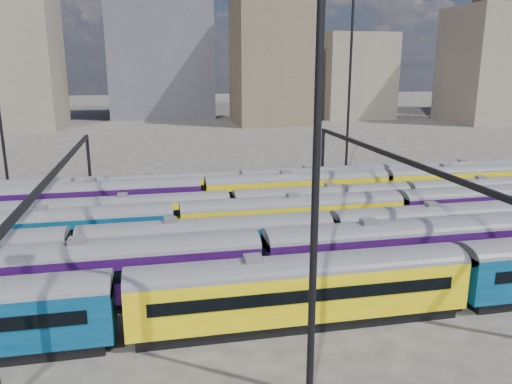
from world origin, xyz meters
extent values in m
plane|color=#3E3934|center=(0.00, 0.00, 0.00)|extent=(500.00, 500.00, 0.00)
cube|color=black|center=(-3.43, -15.00, 0.38)|extent=(20.53, 2.66, 0.76)
cube|color=#CDB108|center=(-3.43, -15.00, 2.32)|extent=(21.61, 3.13, 3.13)
cylinder|color=#4C4C51|center=(-3.43, -15.00, 3.89)|extent=(21.61, 3.13, 3.13)
cube|color=black|center=(-3.43, -16.59, 2.70)|extent=(19.01, 0.06, 0.81)
cube|color=black|center=(-3.43, -13.41, 2.70)|extent=(19.01, 0.06, 0.81)
cube|color=slate|center=(-3.43, -15.00, 4.72)|extent=(1.08, 0.97, 0.38)
cube|color=black|center=(-16.40, -10.00, 0.39)|extent=(21.27, 2.76, 0.78)
cube|color=#22083B|center=(-16.40, -10.00, 2.41)|extent=(22.39, 3.25, 3.25)
cylinder|color=#4C4C51|center=(-16.40, -10.00, 4.03)|extent=(22.39, 3.25, 3.25)
cube|color=black|center=(-16.40, -11.64, 2.80)|extent=(19.70, 0.06, 0.84)
cube|color=black|center=(-16.40, -8.36, 2.80)|extent=(19.70, 0.06, 0.84)
cube|color=slate|center=(-16.40, -10.00, 4.89)|extent=(1.12, 1.01, 0.39)
cube|color=black|center=(6.59, -10.00, 0.39)|extent=(21.27, 2.76, 0.78)
cube|color=#22083B|center=(6.59, -10.00, 2.41)|extent=(22.39, 3.25, 3.25)
cylinder|color=#4C4C51|center=(6.59, -10.00, 4.03)|extent=(22.39, 3.25, 3.25)
cube|color=black|center=(6.59, -11.64, 2.80)|extent=(19.70, 0.06, 0.84)
cube|color=black|center=(6.59, -8.36, 2.80)|extent=(19.70, 0.06, 0.84)
cube|color=slate|center=(6.59, -10.00, 4.89)|extent=(1.12, 1.01, 0.39)
cube|color=black|center=(-8.18, -5.00, 0.35)|extent=(19.12, 2.48, 0.70)
cube|color=navy|center=(-8.18, -5.00, 2.16)|extent=(20.13, 2.92, 2.92)
cylinder|color=#4C4C51|center=(-8.18, -5.00, 3.62)|extent=(20.13, 2.92, 2.92)
cube|color=black|center=(-8.18, -6.48, 2.51)|extent=(17.71, 0.06, 0.75)
cube|color=black|center=(-8.18, -3.52, 2.51)|extent=(17.71, 0.06, 0.75)
cube|color=slate|center=(-8.18, -5.00, 4.40)|extent=(1.01, 0.91, 0.35)
cube|color=black|center=(12.55, -5.00, 0.35)|extent=(19.12, 2.48, 0.70)
cube|color=#CDB108|center=(12.55, -5.00, 2.16)|extent=(20.13, 2.92, 2.92)
cylinder|color=#4C4C51|center=(12.55, -5.00, 3.62)|extent=(20.13, 2.92, 2.92)
cube|color=black|center=(12.55, -6.48, 2.51)|extent=(17.71, 0.06, 0.75)
cube|color=black|center=(12.55, -3.52, 2.51)|extent=(17.71, 0.06, 0.75)
cube|color=slate|center=(12.55, -5.00, 4.40)|extent=(1.01, 0.91, 0.35)
cube|color=black|center=(-21.12, 0.00, 0.36)|extent=(19.72, 2.56, 0.73)
cube|color=navy|center=(-21.12, 0.00, 2.23)|extent=(20.76, 3.01, 3.01)
cylinder|color=#4C4C51|center=(-21.12, 0.00, 3.74)|extent=(20.76, 3.01, 3.01)
cube|color=black|center=(-21.12, -1.52, 2.59)|extent=(18.26, 0.06, 0.78)
cube|color=black|center=(-21.12, 1.52, 2.59)|extent=(18.26, 0.06, 0.78)
cube|color=slate|center=(-21.12, 0.00, 4.54)|extent=(1.04, 0.93, 0.36)
cube|color=black|center=(0.24, 0.00, 0.36)|extent=(19.72, 2.56, 0.73)
cube|color=#CDB108|center=(0.24, 0.00, 2.23)|extent=(20.76, 3.01, 3.01)
cylinder|color=#4C4C51|center=(0.24, 0.00, 3.74)|extent=(20.76, 3.01, 3.01)
cube|color=black|center=(0.24, -1.52, 2.59)|extent=(18.26, 0.06, 0.78)
cube|color=black|center=(0.24, 1.52, 2.59)|extent=(18.26, 0.06, 0.78)
cube|color=slate|center=(0.24, 0.00, 4.54)|extent=(1.04, 0.93, 0.36)
cube|color=black|center=(21.59, 0.00, 0.36)|extent=(19.72, 2.56, 0.73)
cube|color=#22083B|center=(21.59, 0.00, 2.23)|extent=(20.76, 3.01, 3.01)
cylinder|color=#4C4C51|center=(21.59, 0.00, 3.74)|extent=(20.76, 3.01, 3.01)
cube|color=black|center=(21.59, -1.52, 2.59)|extent=(18.26, 0.06, 0.78)
cube|color=black|center=(21.59, 1.52, 2.59)|extent=(18.26, 0.06, 0.78)
cube|color=slate|center=(21.59, 0.00, 4.54)|extent=(1.04, 0.93, 0.36)
cube|color=black|center=(-14.38, 5.00, 0.33)|extent=(17.70, 2.30, 0.65)
cube|color=#CDB108|center=(-14.38, 5.00, 2.00)|extent=(18.63, 2.70, 2.70)
cylinder|color=#4C4C51|center=(-14.38, 5.00, 3.35)|extent=(18.63, 2.70, 2.70)
cube|color=black|center=(-14.38, 3.63, 2.33)|extent=(16.40, 0.06, 0.70)
cube|color=black|center=(-14.38, 6.37, 2.33)|extent=(16.40, 0.06, 0.70)
cube|color=slate|center=(-14.38, 5.00, 4.07)|extent=(0.93, 0.84, 0.33)
cube|color=black|center=(4.85, 5.00, 0.33)|extent=(17.70, 2.30, 0.65)
cube|color=#22083B|center=(4.85, 5.00, 2.00)|extent=(18.63, 2.70, 2.70)
cylinder|color=#4C4C51|center=(4.85, 5.00, 3.35)|extent=(18.63, 2.70, 2.70)
cube|color=black|center=(4.85, 3.63, 2.33)|extent=(16.40, 0.06, 0.70)
cube|color=black|center=(4.85, 6.37, 2.33)|extent=(16.40, 0.06, 0.70)
cube|color=slate|center=(4.85, 5.00, 4.07)|extent=(0.93, 0.84, 0.33)
cube|color=black|center=(24.08, 5.00, 0.33)|extent=(17.70, 2.30, 0.65)
cube|color=#CDB108|center=(24.08, 5.00, 2.00)|extent=(18.63, 2.70, 2.70)
cylinder|color=#4C4C51|center=(24.08, 5.00, 3.35)|extent=(18.63, 2.70, 2.70)
cube|color=black|center=(24.08, 3.63, 2.33)|extent=(16.40, 0.06, 0.70)
cube|color=black|center=(24.08, 6.37, 2.33)|extent=(16.40, 0.06, 0.70)
cube|color=slate|center=(24.08, 5.00, 4.07)|extent=(0.93, 0.84, 0.33)
cube|color=black|center=(-17.85, 10.00, 0.36)|extent=(19.79, 2.57, 0.73)
cube|color=#22083B|center=(-17.85, 10.00, 2.24)|extent=(20.83, 3.02, 3.02)
cylinder|color=#4C4C51|center=(-17.85, 10.00, 3.75)|extent=(20.83, 3.02, 3.02)
cube|color=black|center=(-17.85, 8.47, 2.60)|extent=(18.33, 0.06, 0.78)
cube|color=black|center=(-17.85, 11.53, 2.60)|extent=(18.33, 0.06, 0.78)
cube|color=slate|center=(-17.85, 10.00, 4.55)|extent=(1.04, 0.94, 0.36)
cube|color=black|center=(3.58, 10.00, 0.36)|extent=(19.79, 2.57, 0.73)
cube|color=#CDB108|center=(3.58, 10.00, 2.24)|extent=(20.83, 3.02, 3.02)
cylinder|color=#4C4C51|center=(3.58, 10.00, 3.75)|extent=(20.83, 3.02, 3.02)
cube|color=black|center=(3.58, 8.47, 2.60)|extent=(18.33, 0.06, 0.78)
cube|color=black|center=(3.58, 11.53, 2.60)|extent=(18.33, 0.06, 0.78)
cube|color=slate|center=(3.58, 10.00, 4.55)|extent=(1.04, 0.94, 0.36)
cube|color=black|center=(25.01, 10.00, 0.36)|extent=(19.79, 2.57, 0.73)
cube|color=#CDB108|center=(25.01, 10.00, 2.24)|extent=(20.83, 3.02, 3.02)
cylinder|color=#4C4C51|center=(25.01, 10.00, 3.75)|extent=(20.83, 3.02, 3.02)
cube|color=black|center=(25.01, 8.47, 2.60)|extent=(18.33, 0.06, 0.78)
cube|color=black|center=(25.01, 11.53, 2.60)|extent=(18.33, 0.06, 0.78)
cube|color=slate|center=(25.01, 10.00, 4.55)|extent=(1.04, 0.94, 0.36)
cube|color=black|center=(-11.66, 15.00, 0.32)|extent=(17.28, 2.24, 0.64)
cube|color=#CDB108|center=(-11.66, 15.00, 1.96)|extent=(18.19, 2.64, 2.64)
cylinder|color=#4C4C51|center=(-11.66, 15.00, 3.27)|extent=(18.19, 2.64, 2.64)
cube|color=black|center=(-11.66, 13.66, 2.27)|extent=(16.00, 0.06, 0.68)
cube|color=black|center=(-11.66, 16.34, 2.27)|extent=(16.00, 0.06, 0.68)
cube|color=slate|center=(-11.66, 15.00, 3.98)|extent=(0.91, 0.82, 0.32)
cube|color=black|center=(7.13, 15.00, 0.32)|extent=(17.28, 2.24, 0.64)
cube|color=#22083B|center=(7.13, 15.00, 1.96)|extent=(18.19, 2.64, 2.64)
cylinder|color=#4C4C51|center=(7.13, 15.00, 3.27)|extent=(18.19, 2.64, 2.64)
cube|color=black|center=(7.13, 13.66, 2.27)|extent=(16.00, 0.06, 0.68)
cube|color=black|center=(7.13, 16.34, 2.27)|extent=(16.00, 0.06, 0.68)
cube|color=slate|center=(7.13, 15.00, 3.98)|extent=(0.91, 0.82, 0.32)
cube|color=black|center=(25.92, 15.00, 0.32)|extent=(17.28, 2.24, 0.64)
cube|color=#22083B|center=(25.92, 15.00, 1.96)|extent=(18.19, 2.64, 2.64)
cylinder|color=#4C4C51|center=(25.92, 15.00, 3.27)|extent=(18.19, 2.64, 2.64)
cube|color=black|center=(25.92, 13.66, 2.27)|extent=(16.00, 0.06, 0.68)
cube|color=black|center=(25.92, 16.34, 2.27)|extent=(16.00, 0.06, 0.68)
cube|color=slate|center=(25.92, 15.00, 3.98)|extent=(0.91, 0.82, 0.32)
cube|color=black|center=(-20.00, 20.00, 4.00)|extent=(0.35, 0.35, 8.00)
cube|color=black|center=(-20.00, 0.00, 7.80)|extent=(0.30, 40.00, 0.45)
cube|color=black|center=(10.00, 20.00, 4.00)|extent=(0.35, 0.35, 8.00)
cube|color=black|center=(10.00, 0.00, 7.80)|extent=(0.30, 40.00, 0.45)
cylinder|color=black|center=(-5.00, -22.00, 12.50)|extent=(0.36, 0.36, 25.00)
cylinder|color=black|center=(15.00, 24.00, 12.50)|extent=(0.36, 0.36, 25.00)
cube|color=#38383F|center=(-8.81, 123.01, 17.41)|extent=(31.45, 23.82, 34.83)
cube|color=brown|center=(20.99, 97.07, 16.99)|extent=(20.53, 21.40, 33.97)
cube|color=#665B4C|center=(50.05, 108.48, 12.82)|extent=(21.40, 20.66, 25.64)
cube|color=#665B4C|center=(80.21, 87.38, 16.07)|extent=(16.30, 22.06, 32.15)
camera|label=1|loc=(-12.01, -42.82, 16.14)|focal=35.00mm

